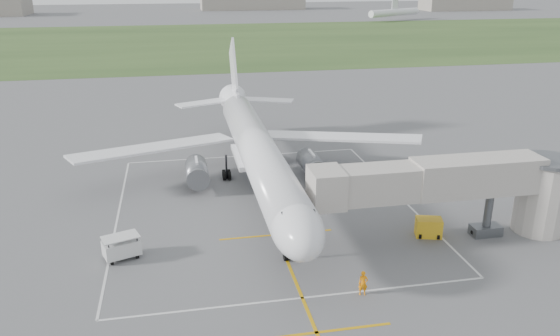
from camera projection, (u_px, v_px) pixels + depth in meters
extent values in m
plane|color=#5E5E61|center=(259.00, 192.00, 57.09)|extent=(700.00, 700.00, 0.00)
cube|color=#2F481F|center=(197.00, 42.00, 177.02)|extent=(700.00, 120.00, 0.02)
cube|color=#CA910B|center=(267.00, 211.00, 52.48)|extent=(0.25, 60.00, 0.01)
cube|color=#CA910B|center=(317.00, 332.00, 34.95)|extent=(10.00, 0.25, 0.01)
cube|color=#CA910B|center=(276.00, 235.00, 47.86)|extent=(10.00, 0.25, 0.01)
cube|color=silver|center=(244.00, 156.00, 68.16)|extent=(28.00, 0.20, 0.01)
cube|color=silver|center=(302.00, 298.00, 38.64)|extent=(28.00, 0.20, 0.01)
cube|color=silver|center=(117.00, 219.00, 50.89)|extent=(0.20, 32.00, 0.01)
cube|color=silver|center=(400.00, 197.00, 55.91)|extent=(0.20, 32.00, 0.01)
cylinder|color=white|center=(258.00, 151.00, 55.55)|extent=(3.80, 36.00, 3.80)
ellipsoid|color=white|center=(297.00, 228.00, 38.95)|extent=(3.80, 7.22, 3.80)
cube|color=black|center=(300.00, 220.00, 37.76)|extent=(2.40, 1.60, 0.99)
cone|color=white|center=(235.00, 102.00, 74.33)|extent=(3.80, 6.00, 3.80)
cube|color=white|center=(340.00, 137.00, 63.26)|extent=(17.93, 11.24, 1.23)
cube|color=white|center=(155.00, 147.00, 59.50)|extent=(17.93, 11.24, 1.23)
cube|color=white|center=(254.00, 156.00, 58.85)|extent=(4.20, 8.00, 0.50)
cube|color=white|center=(234.00, 70.00, 73.51)|extent=(0.30, 7.89, 8.65)
cube|color=white|center=(236.00, 95.00, 72.50)|extent=(0.35, 5.00, 1.20)
cube|color=white|center=(266.00, 100.00, 74.74)|extent=(7.85, 5.03, 0.20)
cube|color=white|center=(204.00, 103.00, 73.23)|extent=(7.85, 5.03, 0.20)
cylinder|color=slate|center=(311.00, 163.00, 59.86)|extent=(2.30, 4.20, 2.30)
cube|color=white|center=(312.00, 157.00, 59.31)|extent=(0.25, 2.40, 1.20)
cylinder|color=slate|center=(197.00, 171.00, 57.64)|extent=(2.30, 4.20, 2.30)
cube|color=white|center=(197.00, 165.00, 57.09)|extent=(0.25, 2.40, 1.20)
cylinder|color=black|center=(287.00, 245.00, 43.27)|extent=(0.18, 0.18, 2.60)
cylinder|color=black|center=(285.00, 256.00, 43.56)|extent=(0.28, 0.80, 0.80)
cylinder|color=black|center=(288.00, 255.00, 43.60)|extent=(0.28, 0.80, 0.80)
cylinder|color=black|center=(278.00, 164.00, 61.29)|extent=(0.22, 0.22, 2.80)
cylinder|color=black|center=(276.00, 172.00, 61.23)|extent=(0.32, 0.96, 0.96)
cylinder|color=black|center=(281.00, 172.00, 61.33)|extent=(0.32, 0.96, 0.96)
cylinder|color=black|center=(275.00, 170.00, 61.87)|extent=(0.32, 0.96, 0.96)
cylinder|color=black|center=(280.00, 170.00, 61.97)|extent=(0.32, 0.96, 0.96)
cylinder|color=black|center=(226.00, 167.00, 60.25)|extent=(0.22, 0.22, 2.80)
cylinder|color=black|center=(224.00, 176.00, 60.19)|extent=(0.32, 0.96, 0.96)
cylinder|color=black|center=(229.00, 176.00, 60.29)|extent=(0.32, 0.96, 0.96)
cylinder|color=black|center=(224.00, 174.00, 60.83)|extent=(0.32, 0.96, 0.96)
cylinder|color=black|center=(229.00, 173.00, 60.93)|extent=(0.32, 0.96, 0.96)
cube|color=#ACA49B|center=(378.00, 184.00, 44.11)|extent=(11.09, 2.90, 2.80)
cube|color=#ACA49B|center=(477.00, 175.00, 45.64)|extent=(11.09, 3.10, 3.00)
cube|color=#ACA49B|center=(326.00, 188.00, 43.33)|extent=(2.60, 3.40, 3.00)
cylinder|color=#55585D|center=(488.00, 213.00, 47.15)|extent=(0.70, 0.70, 4.20)
cube|color=#55585D|center=(486.00, 230.00, 47.71)|extent=(2.60, 1.40, 0.90)
cylinder|color=#ACA49B|center=(542.00, 197.00, 47.67)|extent=(4.40, 4.40, 6.40)
cylinder|color=#55585D|center=(548.00, 160.00, 46.51)|extent=(5.00, 5.00, 0.30)
cylinder|color=black|center=(475.00, 232.00, 47.57)|extent=(0.70, 0.30, 0.70)
cylinder|color=black|center=(496.00, 230.00, 47.93)|extent=(0.70, 0.30, 0.70)
cube|color=gold|center=(429.00, 227.00, 47.41)|extent=(2.50, 1.98, 1.64)
cylinder|color=black|center=(420.00, 236.00, 47.11)|extent=(0.35, 0.52, 0.48)
cylinder|color=black|center=(438.00, 237.00, 46.98)|extent=(0.35, 0.52, 0.48)
cube|color=silver|center=(122.00, 248.00, 43.66)|extent=(3.21, 2.53, 1.23)
cube|color=silver|center=(120.00, 237.00, 43.33)|extent=(3.21, 2.53, 0.09)
cylinder|color=black|center=(109.00, 252.00, 42.50)|extent=(0.09, 0.09, 1.46)
cylinder|color=black|center=(138.00, 245.00, 43.58)|extent=(0.09, 0.09, 1.46)
cylinder|color=black|center=(105.00, 245.00, 43.59)|extent=(0.09, 0.09, 1.46)
cylinder|color=black|center=(133.00, 238.00, 44.67)|extent=(0.09, 0.09, 1.46)
cylinder|color=black|center=(112.00, 262.00, 42.92)|extent=(0.34, 0.49, 0.45)
cylinder|color=black|center=(137.00, 256.00, 43.89)|extent=(0.34, 0.49, 0.45)
cylinder|color=black|center=(108.00, 256.00, 43.92)|extent=(0.34, 0.49, 0.45)
cylinder|color=black|center=(133.00, 249.00, 44.89)|extent=(0.34, 0.49, 0.45)
imported|color=orange|center=(363.00, 283.00, 38.75)|extent=(0.75, 0.57, 1.85)
imported|color=orange|center=(193.00, 181.00, 57.73)|extent=(1.06, 1.06, 1.74)
cube|color=gray|center=(465.00, 3.00, 315.05)|extent=(50.00, 18.00, 8.00)
cylinder|color=white|center=(394.00, 13.00, 250.38)|extent=(29.62, 18.14, 3.20)
cube|color=white|center=(395.00, 2.00, 248.84)|extent=(3.65, 2.18, 5.50)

